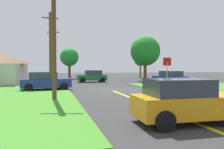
% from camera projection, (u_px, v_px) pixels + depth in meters
% --- Properties ---
extents(ground_plane, '(120.00, 120.00, 0.00)m').
position_uv_depth(ground_plane, '(111.00, 90.00, 19.87)').
color(ground_plane, '#313131').
extents(lane_stripe_center, '(0.20, 14.00, 0.01)m').
position_uv_depth(lane_stripe_center, '(148.00, 104.00, 12.15)').
color(lane_stripe_center, yellow).
rests_on(lane_stripe_center, ground).
extents(stop_sign, '(0.70, 0.19, 2.90)m').
position_uv_depth(stop_sign, '(167.00, 67.00, 19.73)').
color(stop_sign, '#9EA0A8').
rests_on(stop_sign, ground).
extents(car_behind_on_main_road, '(4.00, 2.07, 1.62)m').
position_uv_depth(car_behind_on_main_road, '(185.00, 101.00, 8.09)').
color(car_behind_on_main_road, orange).
rests_on(car_behind_on_main_road, ground).
extents(car_approaching_junction, '(4.00, 2.03, 1.62)m').
position_uv_depth(car_approaching_junction, '(92.00, 76.00, 30.47)').
color(car_approaching_junction, '#196B33').
rests_on(car_approaching_junction, ground).
extents(car_on_crossroad, '(2.63, 4.55, 1.62)m').
position_uv_depth(car_on_crossroad, '(170.00, 78.00, 25.45)').
color(car_on_crossroad, navy).
rests_on(car_on_crossroad, ground).
extents(parked_car_near_building, '(4.38, 2.29, 1.62)m').
position_uv_depth(parked_car_near_building, '(45.00, 81.00, 19.72)').
color(parked_car_near_building, navy).
rests_on(parked_car_near_building, ground).
extents(utility_pole_near, '(1.77, 0.57, 8.47)m').
position_uv_depth(utility_pole_near, '(54.00, 29.00, 13.53)').
color(utility_pole_near, brown).
rests_on(utility_pole_near, ground).
extents(utility_pole_mid, '(1.80, 0.33, 8.20)m').
position_uv_depth(utility_pole_mid, '(51.00, 48.00, 24.88)').
color(utility_pole_mid, brown).
rests_on(utility_pole_mid, ground).
extents(utility_pole_far, '(1.79, 0.45, 7.79)m').
position_uv_depth(utility_pole_far, '(53.00, 54.00, 32.54)').
color(utility_pole_far, brown).
rests_on(utility_pole_far, ground).
extents(oak_tree_left, '(3.28, 3.28, 5.49)m').
position_uv_depth(oak_tree_left, '(69.00, 57.00, 39.41)').
color(oak_tree_left, brown).
rests_on(oak_tree_left, ground).
extents(pine_tree_center, '(4.42, 4.42, 6.67)m').
position_uv_depth(pine_tree_center, '(145.00, 51.00, 32.94)').
color(pine_tree_center, brown).
rests_on(pine_tree_center, ground).
extents(oak_tree_right, '(2.44, 2.44, 4.70)m').
position_uv_depth(oak_tree_right, '(140.00, 60.00, 43.72)').
color(oak_tree_right, brown).
rests_on(oak_tree_right, ground).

